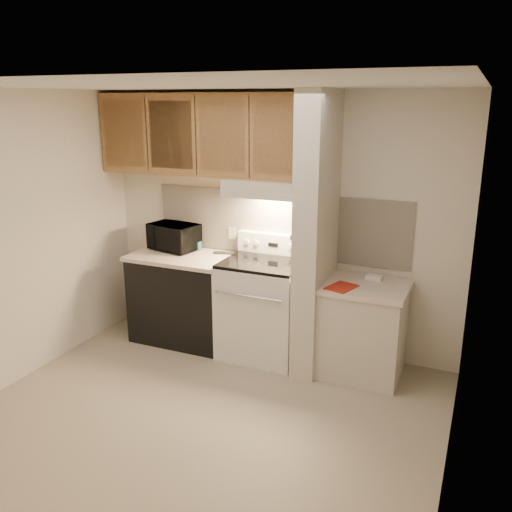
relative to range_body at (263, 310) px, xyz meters
The scene contains 50 objects.
floor 1.24m from the range_body, 90.00° to the right, with size 3.60×3.60×0.00m, color tan.
ceiling 2.34m from the range_body, 90.00° to the right, with size 3.60×3.60×0.00m, color white.
wall_back 0.86m from the range_body, 90.00° to the left, with size 3.60×0.02×2.50m, color beige.
wall_left 2.28m from the range_body, 147.31° to the right, with size 0.02×3.00×2.50m, color beige.
wall_right 2.28m from the range_body, 32.69° to the right, with size 0.02×3.00×2.50m, color beige.
backsplash 0.84m from the range_body, 90.00° to the left, with size 2.60×0.02×0.63m, color white.
range_body is the anchor object (origin of this frame).
oven_window 0.32m from the range_body, 90.00° to the right, with size 0.50×0.01×0.30m, color black.
oven_handle 0.44m from the range_body, 90.00° to the right, with size 0.02×0.02×0.65m, color silver.
cooktop 0.48m from the range_body, ahead, with size 0.74×0.64×0.03m, color black.
range_backguard 0.66m from the range_body, 90.00° to the left, with size 0.76×0.08×0.20m, color silver.
range_display 0.64m from the range_body, 90.00° to the left, with size 0.10×0.01×0.04m, color black.
range_knob_left_outer 0.70m from the range_body, 139.40° to the left, with size 0.05×0.05×0.02m, color silver.
range_knob_left_inner 0.66m from the range_body, 126.87° to the left, with size 0.05×0.05×0.02m, color silver.
range_knob_right_inner 0.66m from the range_body, 53.13° to the left, with size 0.05×0.05×0.02m, color silver.
range_knob_right_outer 0.70m from the range_body, 40.60° to the left, with size 0.05×0.05×0.02m, color silver.
dishwasher_front 0.88m from the range_body, behind, with size 1.00×0.63×0.87m, color black.
left_countertop 0.98m from the range_body, behind, with size 1.04×0.67×0.04m, color beige.
spoon_rest 0.72m from the range_body, 158.07° to the left, with size 0.21×0.07×0.01m, color black.
teal_jar 0.99m from the range_body, 164.51° to the left, with size 0.09×0.09×0.09m, color #26585A.
outlet 0.86m from the range_body, 146.31° to the left, with size 0.08×0.01×0.12m, color beige.
microwave 1.23m from the range_body, behind, with size 0.49×0.33×0.27m, color black.
partition_pillar 0.94m from the range_body, ahead, with size 0.22×0.70×2.50m, color beige.
pillar_trim 0.93m from the range_body, ahead, with size 0.01×0.70×0.04m, color #9A6B3C.
knife_strip 0.95m from the range_body, ahead, with size 0.02×0.42×0.04m, color black.
knife_blade_a 0.87m from the range_body, 29.69° to the right, with size 0.01×0.04×0.16m, color silver.
knife_handle_a 1.01m from the range_body, 28.79° to the right, with size 0.02×0.02×0.10m, color black.
knife_blade_b 0.85m from the range_body, 19.50° to the right, with size 0.01×0.04×0.18m, color silver.
knife_handle_b 0.99m from the range_body, 19.63° to the right, with size 0.02×0.02×0.10m, color black.
knife_blade_c 0.83m from the range_body, ahead, with size 0.01×0.04×0.20m, color silver.
knife_handle_c 0.99m from the range_body, ahead, with size 0.02×0.02×0.10m, color black.
knife_blade_d 0.85m from the range_body, ahead, with size 0.01×0.04×0.16m, color silver.
knife_handle_d 0.99m from the range_body, ahead, with size 0.02×0.02×0.10m, color black.
knife_blade_e 0.85m from the range_body, 15.82° to the left, with size 0.01×0.04×0.18m, color silver.
knife_handle_e 0.99m from the range_body, 16.26° to the left, with size 0.02×0.02×0.10m, color black.
oven_mitt 0.83m from the range_body, 23.58° to the left, with size 0.03×0.11×0.27m, color gray.
right_cab_base 0.97m from the range_body, ahead, with size 0.70×0.60×0.81m, color beige.
right_countertop 1.04m from the range_body, ahead, with size 0.74×0.64×0.04m, color beige.
red_folder 0.90m from the range_body, 11.05° to the right, with size 0.20×0.27×0.01m, color #AF2315.
white_box 1.10m from the range_body, ahead, with size 0.14×0.10×0.04m, color white.
range_hood 1.17m from the range_body, 90.00° to the left, with size 0.78×0.44×0.15m, color beige.
hood_lip 1.12m from the range_body, 90.00° to the right, with size 0.78×0.04×0.06m, color beige.
upper_cabinets 1.77m from the range_body, 166.16° to the left, with size 2.18×0.33×0.77m, color #9A6B3C.
cab_door_a 2.22m from the range_body, behind, with size 0.46×0.01×0.63m, color #9A6B3C.
cab_gap_a 2.04m from the range_body, behind, with size 0.01×0.01×0.73m, color black.
cab_door_b 1.89m from the range_body, behind, with size 0.46×0.01×0.63m, color #9A6B3C.
cab_gap_b 1.77m from the range_body, behind, with size 0.01×0.01×0.73m, color black.
cab_door_c 1.68m from the range_body, behind, with size 0.46×0.01×0.63m, color #9A6B3C.
cab_gap_c 1.63m from the range_body, behind, with size 0.01×0.01×0.73m, color black.
cab_door_d 1.63m from the range_body, ahead, with size 0.46×0.01×0.63m, color #9A6B3C.
Camera 1 is at (1.88, -3.33, 2.40)m, focal length 38.00 mm.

